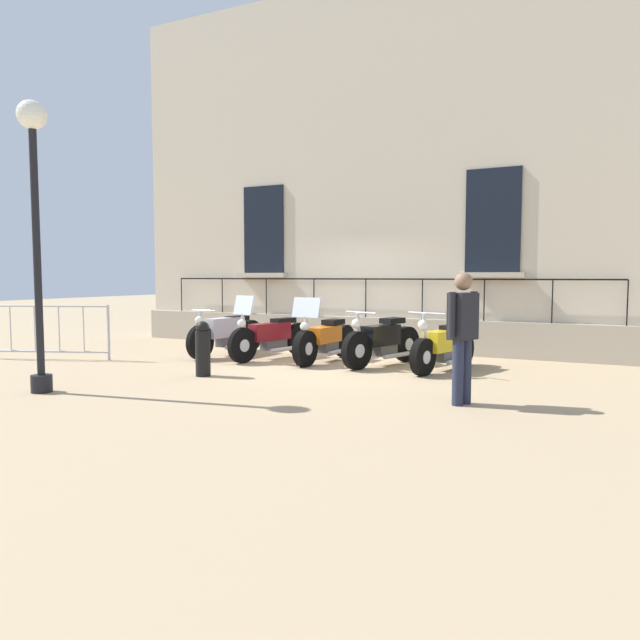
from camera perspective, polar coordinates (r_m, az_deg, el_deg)
name	(u,v)px	position (r m, az deg, el deg)	size (l,w,h in m)	color
ground_plane	(327,362)	(10.85, 0.70, -4.11)	(60.00, 60.00, 0.00)	tan
building_facade	(373,174)	(13.08, 5.24, 14.07)	(0.82, 11.83, 7.84)	beige
motorcycle_silver	(226,333)	(11.84, -9.14, -1.29)	(2.18, 0.60, 0.95)	black
motorcycle_maroon	(271,336)	(11.22, -4.81, -1.61)	(2.13, 0.77, 1.24)	black
motorcycle_orange	(325,340)	(10.82, 0.52, -1.94)	(2.08, 0.66, 1.22)	black
motorcycle_black	(382,342)	(10.40, 6.12, -2.14)	(1.95, 0.92, 0.99)	black
motorcycle_yellow	(444,347)	(10.00, 12.02, -2.58)	(1.90, 0.84, 1.01)	black
lamppost	(35,208)	(8.82, -26.09, 9.83)	(0.38, 0.38, 3.92)	black
crowd_barrier	(47,330)	(12.26, -25.15, -0.88)	(0.90, 2.34, 1.05)	#B7B7BF
bollard	(203,349)	(9.44, -11.39, -2.76)	(0.24, 0.24, 0.88)	black
pedestrian_standing	(463,331)	(7.38, 13.78, -1.02)	(0.49, 0.35, 1.64)	#23283D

